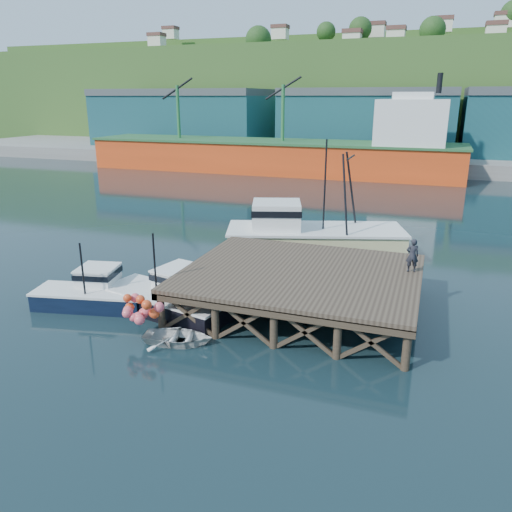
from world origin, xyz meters
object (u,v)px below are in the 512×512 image
at_px(boat_black, 171,296).
at_px(trawler, 311,233).
at_px(boat_navy, 93,292).
at_px(dockworker, 412,255).
at_px(dinghy, 178,337).

distance_m(boat_black, trawler, 12.59).
xyz_separation_m(boat_black, trawler, (4.74, 11.63, 0.86)).
height_order(boat_navy, boat_black, boat_black).
bearing_deg(boat_navy, trawler, 42.28).
xyz_separation_m(boat_navy, dockworker, (16.05, 5.14, 2.26)).
relative_size(boat_black, dockworker, 4.29).
relative_size(boat_navy, dinghy, 1.99).
xyz_separation_m(boat_navy, boat_black, (4.26, 0.83, 0.06)).
relative_size(trawler, dockworker, 7.28).
bearing_deg(boat_black, dinghy, -43.76).
relative_size(boat_navy, trawler, 0.49).
xyz_separation_m(dinghy, dockworker, (9.64, 7.57, 2.68)).
bearing_deg(trawler, boat_navy, -143.35).
relative_size(trawler, dinghy, 4.06).
bearing_deg(dinghy, trawler, -21.20).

